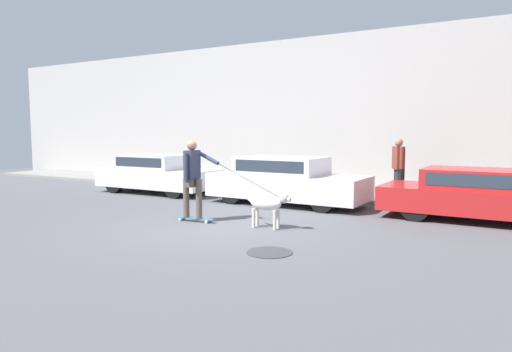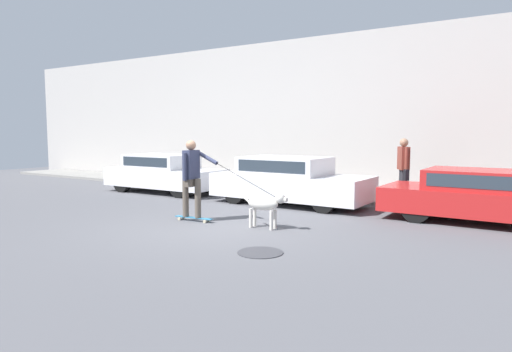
{
  "view_description": "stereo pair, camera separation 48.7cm",
  "coord_description": "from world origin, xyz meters",
  "px_view_note": "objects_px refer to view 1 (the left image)",
  "views": [
    {
      "loc": [
        5.36,
        -7.73,
        1.99
      ],
      "look_at": [
        0.06,
        1.44,
        0.95
      ],
      "focal_mm": 32.0,
      "sensor_mm": 36.0,
      "label": 1
    },
    {
      "loc": [
        5.77,
        -7.48,
        1.99
      ],
      "look_at": [
        0.06,
        1.44,
        0.95
      ],
      "focal_mm": 32.0,
      "sensor_mm": 36.0,
      "label": 2
    }
  ],
  "objects_px": {
    "parked_car_1": "(286,181)",
    "pedestrian_with_bag": "(398,166)",
    "parked_car_0": "(158,174)",
    "dog": "(268,204)",
    "skateboarder": "(193,175)",
    "parked_car_2": "(487,196)"
  },
  "relations": [
    {
      "from": "dog",
      "to": "parked_car_1",
      "type": "bearing_deg",
      "value": 108.23
    },
    {
      "from": "pedestrian_with_bag",
      "to": "parked_car_1",
      "type": "bearing_deg",
      "value": 0.61
    },
    {
      "from": "parked_car_2",
      "to": "pedestrian_with_bag",
      "type": "bearing_deg",
      "value": 145.47
    },
    {
      "from": "parked_car_2",
      "to": "parked_car_0",
      "type": "bearing_deg",
      "value": -179.37
    },
    {
      "from": "dog",
      "to": "pedestrian_with_bag",
      "type": "height_order",
      "value": "pedestrian_with_bag"
    },
    {
      "from": "parked_car_0",
      "to": "parked_car_1",
      "type": "distance_m",
      "value": 4.64
    },
    {
      "from": "parked_car_1",
      "to": "pedestrian_with_bag",
      "type": "relative_size",
      "value": 2.56
    },
    {
      "from": "parked_car_2",
      "to": "dog",
      "type": "distance_m",
      "value": 4.9
    },
    {
      "from": "parked_car_1",
      "to": "skateboarder",
      "type": "xyz_separation_m",
      "value": [
        -0.68,
        -3.23,
        0.4
      ]
    },
    {
      "from": "parked_car_1",
      "to": "parked_car_0",
      "type": "bearing_deg",
      "value": -179.26
    },
    {
      "from": "parked_car_0",
      "to": "dog",
      "type": "height_order",
      "value": "parked_car_0"
    },
    {
      "from": "dog",
      "to": "pedestrian_with_bag",
      "type": "bearing_deg",
      "value": 70.07
    },
    {
      "from": "parked_car_0",
      "to": "skateboarder",
      "type": "height_order",
      "value": "skateboarder"
    },
    {
      "from": "parked_car_0",
      "to": "pedestrian_with_bag",
      "type": "bearing_deg",
      "value": 11.79
    },
    {
      "from": "skateboarder",
      "to": "pedestrian_with_bag",
      "type": "relative_size",
      "value": 1.52
    },
    {
      "from": "parked_car_0",
      "to": "parked_car_1",
      "type": "height_order",
      "value": "parked_car_1"
    },
    {
      "from": "parked_car_0",
      "to": "parked_car_1",
      "type": "relative_size",
      "value": 0.93
    },
    {
      "from": "parked_car_1",
      "to": "skateboarder",
      "type": "bearing_deg",
      "value": -101.22
    },
    {
      "from": "skateboarder",
      "to": "pedestrian_with_bag",
      "type": "height_order",
      "value": "pedestrian_with_bag"
    },
    {
      "from": "parked_car_1",
      "to": "pedestrian_with_bag",
      "type": "xyz_separation_m",
      "value": [
        2.64,
        1.62,
        0.41
      ]
    },
    {
      "from": "parked_car_2",
      "to": "skateboarder",
      "type": "distance_m",
      "value": 6.5
    },
    {
      "from": "dog",
      "to": "skateboarder",
      "type": "relative_size",
      "value": 0.45
    }
  ]
}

